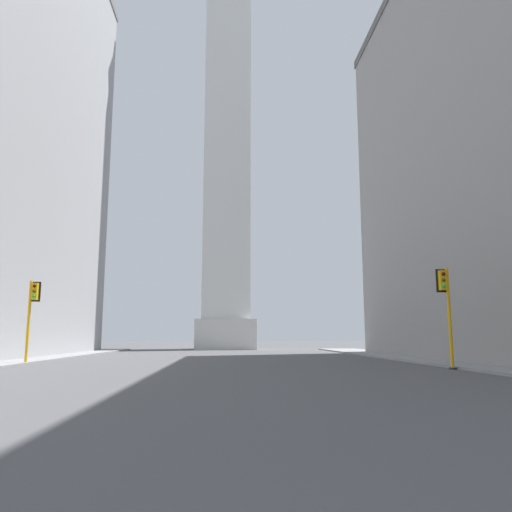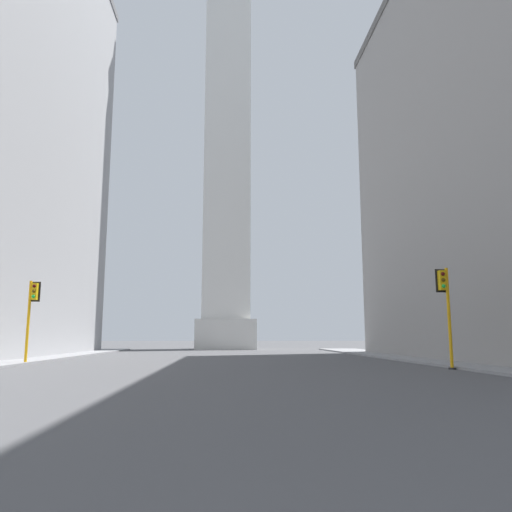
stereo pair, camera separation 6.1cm
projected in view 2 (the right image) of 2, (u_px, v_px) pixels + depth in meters
obelisk at (228, 119)px, 74.85m from camera, size 8.25×8.25×70.31m
traffic_light_mid_left at (31, 309)px, 32.57m from camera, size 0.78×0.50×5.40m
traffic_light_mid_right at (446, 302)px, 27.77m from camera, size 0.78×0.50×5.59m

